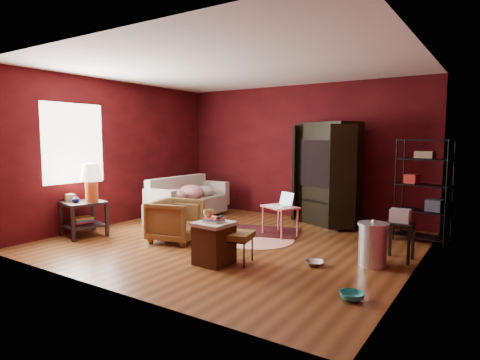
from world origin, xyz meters
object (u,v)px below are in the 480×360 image
Objects in this scene: hamper at (214,242)px; laptop_desk at (281,209)px; armchair at (176,219)px; wire_shelving at (424,186)px; tv_armoire at (327,172)px; sofa at (187,198)px; side_table at (87,193)px.

laptop_desk reaches higher than hamper.
hamper is 1.90m from laptop_desk.
armchair reaches higher than hamper.
laptop_desk is at bearing -147.19° from wire_shelving.
wire_shelving reaches higher than armchair.
tv_armoire is (0.33, 1.31, 0.57)m from laptop_desk.
sofa is 3.29× the size of hamper.
wire_shelving is (4.49, 0.63, 0.50)m from sofa.
sofa is 1.29× the size of wire_shelving.
tv_armoire is (2.69, 1.05, 0.62)m from sofa.
laptop_desk is at bearing 89.55° from hamper.
hamper is at bearing -66.25° from laptop_desk.
laptop_desk is at bearing -58.44° from armchair.
side_table is at bearing 179.14° from hamper.
side_table is at bearing -110.62° from tv_armoire.
hamper is 0.33× the size of tv_armoire.
laptop_desk is 2.35m from wire_shelving.
tv_armoire reaches higher than sofa.
sofa is at bearing 79.34° from side_table.
tv_armoire is (1.59, 2.60, 0.66)m from armchair.
armchair is (1.10, -1.55, -0.04)m from sofa.
sofa is 2.18m from side_table.
side_table is 1.92× the size of hamper.
sofa is at bearing 137.44° from hamper.
side_table is at bearing 96.77° from armchair.
sofa reaches higher than laptop_desk.
tv_armoire is 1.19× the size of wire_shelving.
sofa is 4.56m from wire_shelving.
sofa is at bearing 21.51° from armchair.
wire_shelving is (3.39, 2.17, 0.54)m from armchair.
armchair is 0.38× the size of tv_armoire.
wire_shelving reaches higher than hamper.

